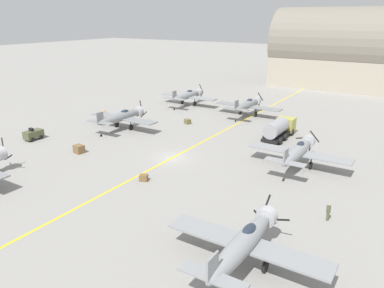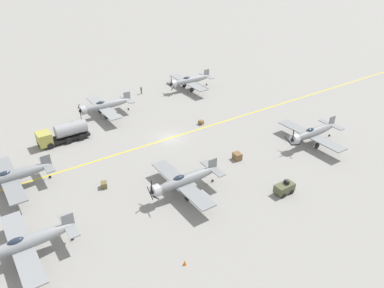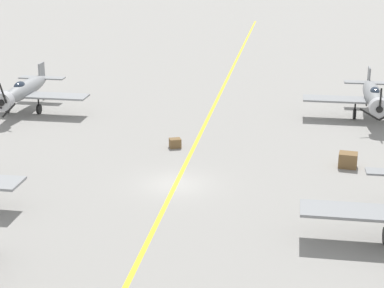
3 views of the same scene
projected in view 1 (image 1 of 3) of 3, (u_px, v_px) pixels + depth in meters
ground_plane at (172, 158)px, 46.82m from camera, size 400.00×400.00×0.00m
taxiway_stripe at (172, 158)px, 46.82m from camera, size 0.30×160.00×0.01m
airplane_far_left at (187, 95)px, 73.66m from camera, size 12.00×9.98×3.65m
airplane_near_right at (244, 243)px, 25.76m from camera, size 12.00×9.98×3.76m
airplane_far_center at (247, 105)px, 65.77m from camera, size 12.00×9.98×3.65m
airplane_mid_right at (298, 151)px, 43.17m from camera, size 12.00×9.98×3.65m
airplane_mid_left at (122, 117)px, 58.05m from camera, size 12.00×9.98×3.79m
fuel_tanker at (279, 128)px, 53.75m from camera, size 2.68×8.00×2.98m
tow_tractor at (33, 134)px, 53.47m from camera, size 1.57×2.60×1.79m
ground_crew_walking at (328, 211)px, 32.19m from camera, size 0.35×0.35×1.62m
supply_crate_by_tanker at (79, 149)px, 48.34m from camera, size 1.37×1.19×1.04m
supply_crate_mid_lane at (144, 178)px, 40.16m from camera, size 1.04×0.97×0.70m
supply_crate_outboard at (188, 122)px, 61.49m from camera, size 1.15×1.05×0.78m
traffic_cone at (105, 111)px, 68.87m from camera, size 0.36×0.36×0.55m
hangar at (343, 52)px, 90.75m from camera, size 32.41×16.93×19.02m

